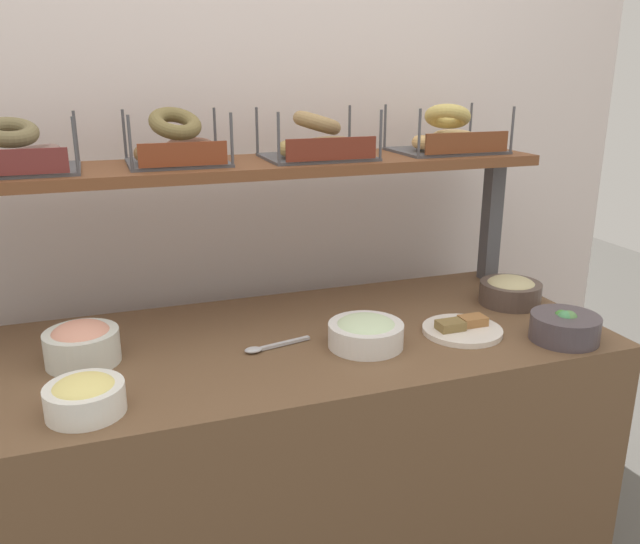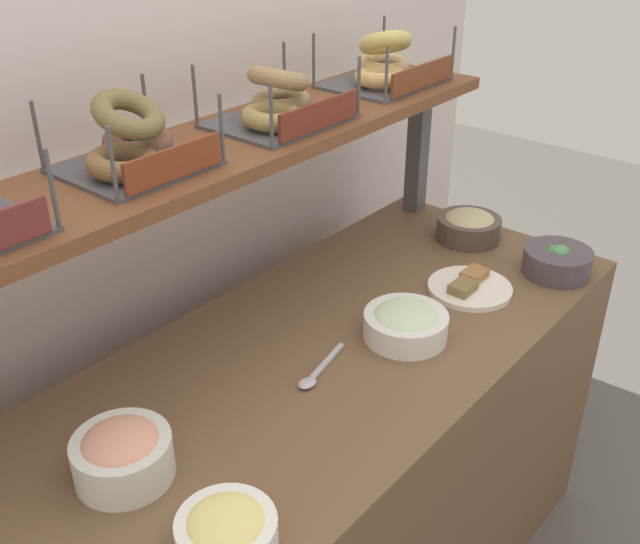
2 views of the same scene
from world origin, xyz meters
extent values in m
cube|color=silver|center=(0.00, 0.55, 1.20)|extent=(2.92, 0.06, 2.40)
cube|color=brown|center=(0.00, 0.00, 0.42)|extent=(1.72, 0.70, 0.85)
cube|color=#4C4C51|center=(0.80, 0.27, 1.05)|extent=(0.05, 0.05, 0.40)
cube|color=brown|center=(0.00, 0.27, 1.26)|extent=(1.68, 0.32, 0.03)
cylinder|color=white|center=(0.19, -0.11, 0.88)|extent=(0.19, 0.19, 0.06)
ellipsoid|color=beige|center=(0.19, -0.11, 0.91)|extent=(0.15, 0.15, 0.04)
cylinder|color=#493F45|center=(0.69, -0.25, 0.88)|extent=(0.18, 0.18, 0.07)
sphere|color=#509D5A|center=(0.69, -0.24, 0.91)|extent=(0.03, 0.03, 0.03)
sphere|color=#468C39|center=(0.69, -0.23, 0.91)|extent=(0.04, 0.04, 0.04)
sphere|color=#4E9A5E|center=(0.69, -0.25, 0.91)|extent=(0.05, 0.05, 0.05)
sphere|color=#5C904F|center=(0.70, -0.25, 0.91)|extent=(0.05, 0.05, 0.05)
cylinder|color=silver|center=(-0.49, 0.03, 0.89)|extent=(0.18, 0.18, 0.08)
ellipsoid|color=#E8997F|center=(-0.49, 0.03, 0.92)|extent=(0.14, 0.14, 0.06)
cylinder|color=white|center=(-0.48, -0.23, 0.88)|extent=(0.16, 0.16, 0.06)
ellipsoid|color=#F9E781|center=(-0.48, -0.23, 0.91)|extent=(0.13, 0.13, 0.04)
cylinder|color=#503F37|center=(0.73, 0.04, 0.88)|extent=(0.18, 0.18, 0.07)
ellipsoid|color=#C3B582|center=(0.73, 0.04, 0.91)|extent=(0.14, 0.14, 0.05)
cylinder|color=white|center=(0.47, -0.12, 0.86)|extent=(0.21, 0.21, 0.01)
cube|color=olive|center=(0.43, -0.12, 0.88)|extent=(0.07, 0.05, 0.02)
cube|color=#A16A3A|center=(0.51, -0.11, 0.88)|extent=(0.07, 0.05, 0.02)
cube|color=#B7B7BC|center=(0.00, -0.04, 0.86)|extent=(0.14, 0.04, 0.01)
ellipsoid|color=#B7B7BC|center=(-0.09, -0.06, 0.86)|extent=(0.04, 0.03, 0.01)
cube|color=#4C4C51|center=(-0.61, 0.27, 1.28)|extent=(0.31, 0.24, 0.01)
cylinder|color=#4C4C51|center=(-0.45, 0.15, 1.35)|extent=(0.01, 0.01, 0.14)
cylinder|color=#4C4C51|center=(-0.45, 0.38, 1.35)|extent=(0.01, 0.01, 0.14)
cube|color=maroon|center=(-0.61, 0.15, 1.32)|extent=(0.27, 0.01, 0.06)
torus|color=#80625A|center=(-0.56, 0.30, 1.32)|extent=(0.15, 0.15, 0.06)
torus|color=brown|center=(-0.61, 0.27, 1.38)|extent=(0.17, 0.18, 0.08)
cube|color=#4C4C51|center=(-0.20, 0.28, 1.28)|extent=(0.26, 0.24, 0.01)
cylinder|color=#4C4C51|center=(-0.33, 0.17, 1.35)|extent=(0.01, 0.01, 0.14)
cylinder|color=#4C4C51|center=(-0.07, 0.17, 1.35)|extent=(0.01, 0.01, 0.14)
cylinder|color=#4C4C51|center=(-0.33, 0.40, 1.35)|extent=(0.01, 0.01, 0.14)
cylinder|color=#4C4C51|center=(-0.07, 0.40, 1.35)|extent=(0.01, 0.01, 0.14)
cube|color=brown|center=(-0.20, 0.16, 1.32)|extent=(0.22, 0.01, 0.06)
torus|color=brown|center=(-0.25, 0.25, 1.31)|extent=(0.20, 0.20, 0.05)
torus|color=brown|center=(-0.16, 0.32, 1.32)|extent=(0.17, 0.17, 0.06)
torus|color=brown|center=(-0.20, 0.28, 1.39)|extent=(0.17, 0.18, 0.09)
cube|color=#4C4C51|center=(0.19, 0.27, 1.28)|extent=(0.30, 0.24, 0.01)
cylinder|color=#4C4C51|center=(0.05, 0.15, 1.35)|extent=(0.01, 0.01, 0.14)
cylinder|color=#4C4C51|center=(0.34, 0.15, 1.35)|extent=(0.01, 0.01, 0.14)
cylinder|color=#4C4C51|center=(0.05, 0.38, 1.35)|extent=(0.01, 0.01, 0.14)
cylinder|color=#4C4C51|center=(0.34, 0.38, 1.35)|extent=(0.01, 0.01, 0.14)
cube|color=maroon|center=(0.19, 0.15, 1.32)|extent=(0.26, 0.01, 0.06)
torus|color=#A4874C|center=(0.14, 0.24, 1.31)|extent=(0.19, 0.19, 0.05)
torus|color=#9D835B|center=(0.24, 0.30, 1.31)|extent=(0.16, 0.16, 0.05)
torus|color=#9F7E50|center=(0.19, 0.27, 1.38)|extent=(0.16, 0.15, 0.08)
cube|color=#4C4C51|center=(0.62, 0.28, 1.28)|extent=(0.32, 0.24, 0.01)
cylinder|color=#4C4C51|center=(0.46, 0.16, 1.35)|extent=(0.01, 0.01, 0.14)
cylinder|color=#4C4C51|center=(0.77, 0.16, 1.35)|extent=(0.01, 0.01, 0.14)
cylinder|color=#4C4C51|center=(0.46, 0.39, 1.35)|extent=(0.01, 0.01, 0.14)
cylinder|color=#4C4C51|center=(0.77, 0.39, 1.35)|extent=(0.01, 0.01, 0.14)
cube|color=brown|center=(0.62, 0.16, 1.32)|extent=(0.27, 0.01, 0.06)
torus|color=tan|center=(0.56, 0.25, 1.31)|extent=(0.20, 0.20, 0.05)
torus|color=tan|center=(0.67, 0.31, 1.32)|extent=(0.18, 0.19, 0.05)
torus|color=#D5BC64|center=(0.62, 0.28, 1.39)|extent=(0.20, 0.20, 0.09)
camera|label=1|loc=(-0.43, -1.51, 1.53)|focal=36.45mm
camera|label=2|loc=(-1.01, -0.86, 1.80)|focal=41.50mm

